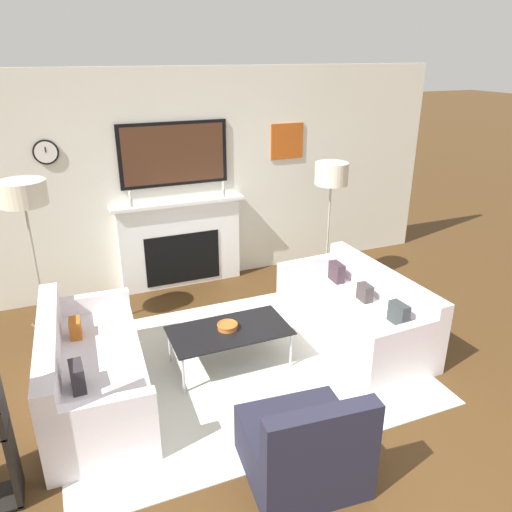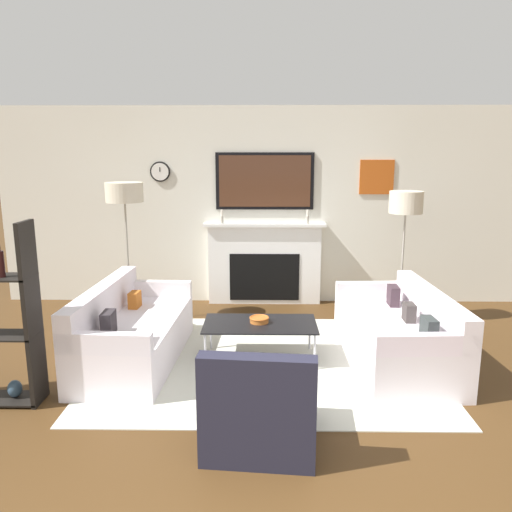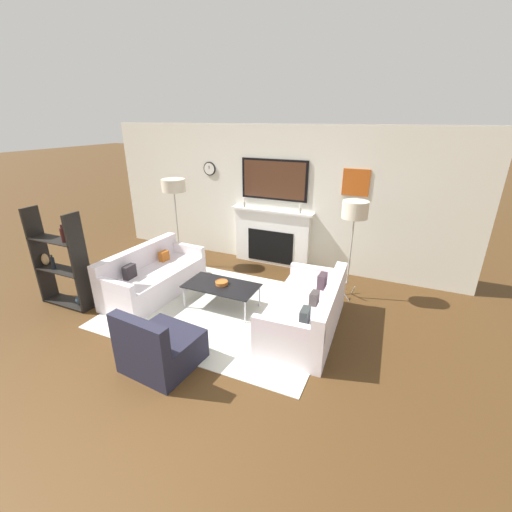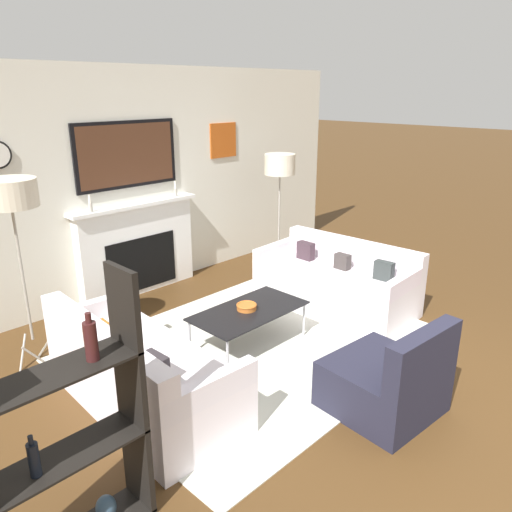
% 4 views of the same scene
% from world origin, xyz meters
% --- Properties ---
extents(fireplace_wall, '(7.33, 0.28, 2.70)m').
position_xyz_m(fireplace_wall, '(0.00, 4.51, 1.23)').
color(fireplace_wall, silver).
rests_on(fireplace_wall, ground_plane).
extents(area_rug, '(3.31, 2.59, 0.01)m').
position_xyz_m(area_rug, '(0.00, 2.37, 0.01)').
color(area_rug, beige).
rests_on(area_rug, ground_plane).
extents(couch_left, '(0.90, 1.84, 0.78)m').
position_xyz_m(couch_left, '(-1.35, 2.37, 0.28)').
color(couch_left, silver).
rests_on(couch_left, ground_plane).
extents(couch_right, '(0.96, 1.82, 0.74)m').
position_xyz_m(couch_right, '(1.34, 2.37, 0.28)').
color(couch_right, silver).
rests_on(couch_right, ground_plane).
extents(armchair, '(0.85, 0.84, 0.80)m').
position_xyz_m(armchair, '(-0.03, 0.91, 0.26)').
color(armchair, '#212030').
rests_on(armchair, ground_plane).
extents(coffee_table, '(1.14, 0.61, 0.39)m').
position_xyz_m(coffee_table, '(-0.05, 2.43, 0.37)').
color(coffee_table, black).
rests_on(coffee_table, ground_plane).
extents(decorative_bowl, '(0.20, 0.20, 0.06)m').
position_xyz_m(decorative_bowl, '(-0.06, 2.45, 0.42)').
color(decorative_bowl, '#C06528').
rests_on(decorative_bowl, coffee_table).
extents(floor_lamp_left, '(0.45, 0.45, 1.74)m').
position_xyz_m(floor_lamp_left, '(-1.68, 3.58, 1.60)').
color(floor_lamp_left, '#9E998E').
rests_on(floor_lamp_left, ground_plane).
extents(floor_lamp_right, '(0.40, 0.40, 1.64)m').
position_xyz_m(floor_lamp_right, '(1.68, 3.58, 1.48)').
color(floor_lamp_right, '#9E998E').
rests_on(floor_lamp_right, ground_plane).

